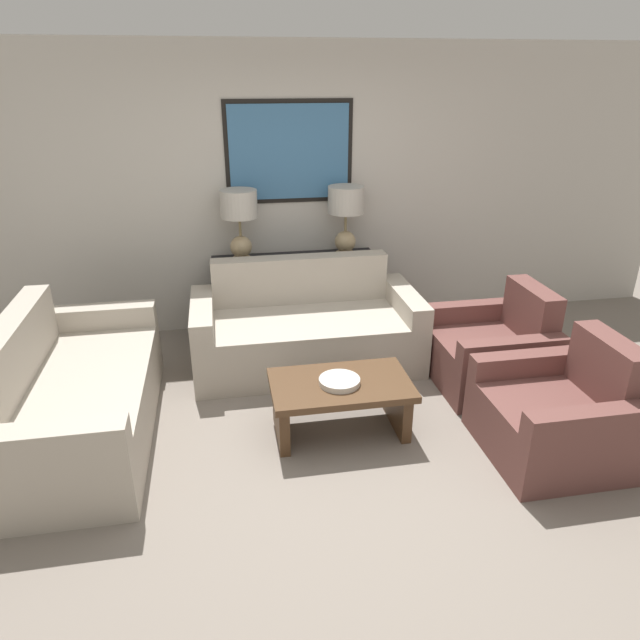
% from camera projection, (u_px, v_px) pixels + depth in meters
% --- Properties ---
extents(ground_plane, '(20.00, 20.00, 0.00)m').
position_uv_depth(ground_plane, '(340.00, 461.00, 3.80)').
color(ground_plane, slate).
extents(back_wall, '(7.89, 0.12, 2.65)m').
position_uv_depth(back_wall, '(289.00, 191.00, 5.42)').
color(back_wall, beige).
rests_on(back_wall, ground_plane).
extents(console_table, '(1.56, 0.36, 0.76)m').
position_uv_depth(console_table, '(295.00, 294.00, 5.57)').
color(console_table, black).
rests_on(console_table, ground_plane).
extents(table_lamp_left, '(0.34, 0.34, 0.65)m').
position_uv_depth(table_lamp_left, '(239.00, 215.00, 5.17)').
color(table_lamp_left, tan).
rests_on(table_lamp_left, console_table).
extents(table_lamp_right, '(0.34, 0.34, 0.65)m').
position_uv_depth(table_lamp_right, '(346.00, 210.00, 5.33)').
color(table_lamp_right, tan).
rests_on(table_lamp_right, console_table).
extents(couch_by_back_wall, '(1.93, 0.93, 0.88)m').
position_uv_depth(couch_by_back_wall, '(306.00, 331.00, 4.98)').
color(couch_by_back_wall, '#ADA393').
rests_on(couch_by_back_wall, ground_plane).
extents(couch_by_side, '(0.93, 1.93, 0.88)m').
position_uv_depth(couch_by_side, '(74.00, 399.00, 3.95)').
color(couch_by_side, '#ADA393').
rests_on(couch_by_side, ground_plane).
extents(coffee_table, '(0.98, 0.59, 0.40)m').
position_uv_depth(coffee_table, '(340.00, 396.00, 4.00)').
color(coffee_table, '#4C331E').
rests_on(coffee_table, ground_plane).
extents(decorative_bowl, '(0.28, 0.28, 0.04)m').
position_uv_depth(decorative_bowl, '(339.00, 381.00, 3.92)').
color(decorative_bowl, beige).
rests_on(decorative_bowl, coffee_table).
extents(armchair_near_back_wall, '(0.85, 0.89, 0.82)m').
position_uv_depth(armchair_near_back_wall, '(492.00, 351.00, 4.66)').
color(armchair_near_back_wall, brown).
rests_on(armchair_near_back_wall, ground_plane).
extents(armchair_near_camera, '(0.85, 0.89, 0.82)m').
position_uv_depth(armchair_near_camera, '(558.00, 416.00, 3.79)').
color(armchair_near_camera, brown).
rests_on(armchair_near_camera, ground_plane).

